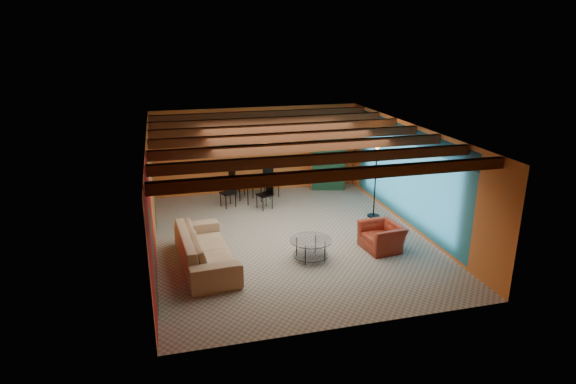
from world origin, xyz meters
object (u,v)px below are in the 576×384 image
object	(u,v)px
sofa	(206,249)
armchair	(382,237)
armoire	(326,162)
dining_table	(250,186)
potted_plant	(327,127)
vase	(250,167)
floor_lamp	(375,180)
coffee_table	(311,249)

from	to	relation	value
sofa	armchair	bearing A→B (deg)	-97.21
sofa	armoire	xyz separation A→B (m)	(4.37, 4.65, 0.50)
dining_table	armoire	bearing A→B (deg)	15.37
potted_plant	vase	bearing A→B (deg)	-164.63
floor_lamp	vase	size ratio (longest dim) A/B	10.59
sofa	dining_table	size ratio (longest dim) A/B	1.43
armchair	armoire	size ratio (longest dim) A/B	0.54
coffee_table	dining_table	xyz separation A→B (m)	(-0.59, 4.23, 0.25)
armoire	potted_plant	size ratio (longest dim) A/B	3.72
sofa	dining_table	distance (m)	4.29
floor_lamp	potted_plant	xyz separation A→B (m)	(-0.45, 2.82, 0.97)
armchair	armoire	distance (m)	4.91
armchair	floor_lamp	xyz separation A→B (m)	(0.71, 2.05, 0.75)
vase	coffee_table	bearing A→B (deg)	-82.02
sofa	armoire	distance (m)	6.41
coffee_table	floor_lamp	world-z (taller)	floor_lamp
coffee_table	vase	xyz separation A→B (m)	(-0.59, 4.23, 0.84)
dining_table	potted_plant	bearing A→B (deg)	15.37
armoire	vase	distance (m)	2.75
sofa	vase	size ratio (longest dim) A/B	13.40
armoire	vase	world-z (taller)	armoire
dining_table	potted_plant	world-z (taller)	potted_plant
sofa	floor_lamp	bearing A→B (deg)	-73.42
dining_table	armoire	world-z (taller)	armoire
potted_plant	vase	world-z (taller)	potted_plant
sofa	coffee_table	distance (m)	2.34
floor_lamp	sofa	bearing A→B (deg)	-159.16
coffee_table	vase	bearing A→B (deg)	97.98
potted_plant	dining_table	bearing A→B (deg)	-164.63
armoire	vase	size ratio (longest dim) A/B	8.90
sofa	coffee_table	xyz separation A→B (m)	(2.32, -0.31, -0.15)
coffee_table	potted_plant	size ratio (longest dim) A/B	1.98
dining_table	floor_lamp	bearing A→B (deg)	-33.99
floor_lamp	dining_table	bearing A→B (deg)	146.01
coffee_table	vase	world-z (taller)	vase
armchair	dining_table	size ratio (longest dim) A/B	0.51
dining_table	armoire	distance (m)	2.78
sofa	coffee_table	world-z (taller)	sofa
dining_table	floor_lamp	xyz separation A→B (m)	(3.10, -2.09, 0.57)
sofa	armchair	world-z (taller)	sofa
dining_table	floor_lamp	size ratio (longest dim) A/B	0.89
coffee_table	dining_table	size ratio (longest dim) A/B	0.50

